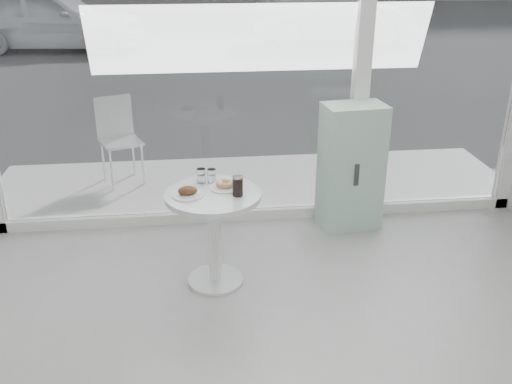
{
  "coord_description": "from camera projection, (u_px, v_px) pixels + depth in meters",
  "views": [
    {
      "loc": [
        -0.62,
        -1.97,
        2.48
      ],
      "look_at": [
        -0.2,
        1.7,
        0.85
      ],
      "focal_mm": 40.0,
      "sensor_mm": 36.0,
      "label": 1
    }
  ],
  "objects": [
    {
      "name": "plate_fritter",
      "position": [
        188.0,
        192.0,
        4.16
      ],
      "size": [
        0.23,
        0.23,
        0.07
      ],
      "color": "white",
      "rests_on": "main_table"
    },
    {
      "name": "storefront",
      "position": [
        271.0,
        39.0,
        4.9
      ],
      "size": [
        5.0,
        0.14,
        3.0
      ],
      "color": "white",
      "rests_on": "ground"
    },
    {
      "name": "car_silver",
      "position": [
        332.0,
        16.0,
        14.79
      ],
      "size": [
        4.19,
        1.46,
        1.38
      ],
      "primitive_type": "imported",
      "rotation": [
        0.0,
        0.0,
        1.57
      ],
      "color": "#A3A6AB",
      "rests_on": "street"
    },
    {
      "name": "water_tumbler_b",
      "position": [
        212.0,
        177.0,
        4.38
      ],
      "size": [
        0.07,
        0.07,
        0.11
      ],
      "color": "white",
      "rests_on": "main_table"
    },
    {
      "name": "plate_donut",
      "position": [
        225.0,
        185.0,
        4.3
      ],
      "size": [
        0.24,
        0.24,
        0.06
      ],
      "color": "white",
      "rests_on": "main_table"
    },
    {
      "name": "patio_deck",
      "position": [
        253.0,
        183.0,
        6.3
      ],
      "size": [
        5.6,
        1.6,
        0.05
      ],
      "primitive_type": "cube",
      "color": "silver",
      "rests_on": "ground"
    },
    {
      "name": "street",
      "position": [
        210.0,
        30.0,
        17.4
      ],
      "size": [
        40.0,
        24.0,
        0.0
      ],
      "primitive_type": "cube",
      "color": "#353535",
      "rests_on": "ground"
    },
    {
      "name": "cola_glass",
      "position": [
        238.0,
        186.0,
        4.15
      ],
      "size": [
        0.08,
        0.08,
        0.15
      ],
      "color": "white",
      "rests_on": "main_table"
    },
    {
      "name": "mint_cabinet",
      "position": [
        351.0,
        167.0,
        5.21
      ],
      "size": [
        0.58,
        0.42,
        1.17
      ],
      "rotation": [
        0.0,
        0.0,
        0.11
      ],
      "color": "#8CB29F",
      "rests_on": "ground"
    },
    {
      "name": "main_table",
      "position": [
        214.0,
        219.0,
        4.31
      ],
      "size": [
        0.72,
        0.72,
        0.77
      ],
      "color": "white",
      "rests_on": "ground"
    },
    {
      "name": "car_white",
      "position": [
        52.0,
        19.0,
        13.9
      ],
      "size": [
        4.49,
        2.2,
        1.48
      ],
      "primitive_type": "imported",
      "rotation": [
        0.0,
        0.0,
        1.46
      ],
      "color": "silver",
      "rests_on": "street"
    },
    {
      "name": "room_shell",
      "position": [
        420.0,
        167.0,
        1.57
      ],
      "size": [
        6.0,
        6.0,
        6.0
      ],
      "color": "white",
      "rests_on": "ground"
    },
    {
      "name": "patio_chair",
      "position": [
        118.0,
        134.0,
        6.13
      ],
      "size": [
        0.52,
        0.52,
        0.92
      ],
      "rotation": [
        0.0,
        0.0,
        0.38
      ],
      "color": "white",
      "rests_on": "patio_deck"
    },
    {
      "name": "water_tumbler_a",
      "position": [
        201.0,
        176.0,
        4.38
      ],
      "size": [
        0.07,
        0.07,
        0.11
      ],
      "color": "white",
      "rests_on": "main_table"
    }
  ]
}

